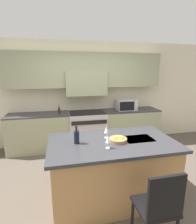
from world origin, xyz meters
The scene contains 12 objects.
ground_plane centered at (0.00, 0.00, 0.00)m, with size 10.00×10.00×0.00m, color brown.
back_cabinetry centered at (0.00, 1.94, 1.61)m, with size 10.00×0.46×2.70m.
back_counter centered at (0.00, 1.70, 0.47)m, with size 3.90×0.62×0.93m.
range_stove centered at (0.00, 1.68, 0.46)m, with size 0.94×0.70×0.93m.
microwave centered at (1.06, 1.70, 1.07)m, with size 0.51×0.38×0.28m.
kitchen_island centered at (0.07, -0.30, 0.47)m, with size 1.88×1.09×0.94m.
island_chair centered at (0.30, -1.23, 0.56)m, with size 0.42×0.40×0.99m.
wine_bottle centered at (-0.46, -0.27, 1.04)m, with size 0.08×0.08×0.27m.
wine_glass_near centered at (-0.07, -0.52, 1.07)m, with size 0.07×0.07×0.19m.
wine_glass_far centered at (0.01, -0.16, 1.07)m, with size 0.07×0.07×0.19m.
fruit_bowl centered at (0.15, -0.33, 0.97)m, with size 0.27×0.27×0.09m.
oil_bottle_on_counter centered at (-0.70, 1.67, 1.01)m, with size 0.06×0.06×0.20m.
Camera 1 is at (-0.67, -2.62, 1.96)m, focal length 28.00 mm.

